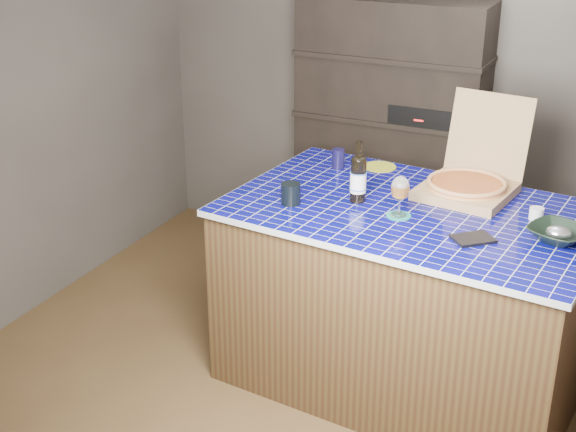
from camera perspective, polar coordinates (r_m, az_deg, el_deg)
The scene contains 14 objects.
room at distance 3.87m, azimuth 0.04°, elevation 4.24°, with size 3.50×3.50×3.50m.
shelving_unit at distance 5.33m, azimuth 7.26°, elevation 5.53°, with size 1.20×0.41×1.80m.
kitchen_island at distance 4.21m, azimuth 8.48°, elevation -5.65°, with size 1.90×1.31×0.99m.
pizza_box at distance 4.21m, azimuth 12.73°, elevation 2.39°, with size 0.50×0.58×0.47m.
mead_bottle at distance 4.01m, azimuth 5.02°, elevation 2.72°, with size 0.08×0.08×0.32m.
teal_trivet at distance 3.90m, azimuth 7.87°, elevation 0.02°, with size 0.12×0.12×0.01m, color #187C6F.
wine_glass at distance 3.84m, azimuth 7.98°, elevation 1.92°, with size 0.09×0.09×0.20m.
tumbler at distance 3.99m, azimuth 0.20°, elevation 1.60°, with size 0.10×0.10×0.11m, color black.
dvd_case at distance 3.70m, azimuth 13.02°, elevation -1.59°, with size 0.13×0.18×0.01m, color black.
bowl at distance 3.80m, azimuth 18.68°, elevation -1.22°, with size 0.26×0.26×0.06m, color black.
foil_contents at distance 3.79m, azimuth 18.69°, elevation -1.10°, with size 0.11×0.09×0.05m, color silver.
white_jar at distance 4.00m, azimuth 17.25°, elevation 0.16°, with size 0.07×0.07×0.06m, color white.
navy_cup at distance 4.49m, azimuth 3.59°, elevation 4.10°, with size 0.07×0.07×0.11m, color black.
green_trivet at distance 4.53m, azimuth 6.54°, elevation 3.50°, with size 0.18×0.18×0.01m, color gold.
Camera 1 is at (1.59, -3.30, 2.52)m, focal length 50.00 mm.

